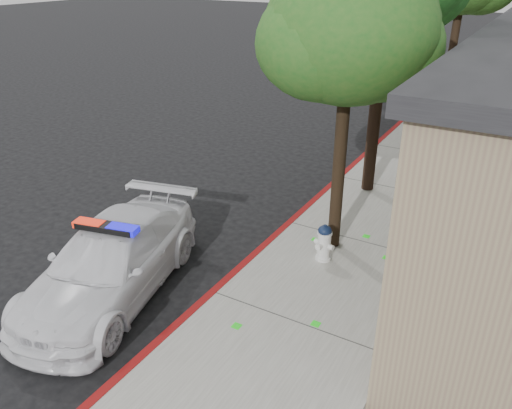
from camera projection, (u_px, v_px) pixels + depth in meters
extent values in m
plane|color=black|center=(210.00, 297.00, 8.91)|extent=(120.00, 120.00, 0.00)
cube|color=gray|center=(356.00, 243.00, 10.49)|extent=(3.20, 60.00, 0.15)
cube|color=maroon|center=(290.00, 225.00, 11.18)|extent=(0.14, 60.00, 0.16)
cube|color=black|center=(421.00, 219.00, 7.40)|extent=(0.08, 1.48, 1.68)
cube|color=black|center=(459.00, 157.00, 9.74)|extent=(0.08, 1.48, 1.68)
cube|color=black|center=(483.00, 119.00, 12.07)|extent=(0.08, 1.48, 1.68)
cube|color=black|center=(499.00, 93.00, 14.40)|extent=(0.08, 1.48, 1.68)
cube|color=black|center=(510.00, 74.00, 16.73)|extent=(0.08, 1.48, 1.68)
imported|color=white|center=(111.00, 262.00, 8.79)|extent=(2.73, 4.66, 1.27)
cube|color=black|center=(106.00, 227.00, 8.48)|extent=(1.23, 0.55, 0.10)
cube|color=red|center=(89.00, 224.00, 8.56)|extent=(0.56, 0.35, 0.11)
cube|color=#110DE7|center=(123.00, 229.00, 8.40)|extent=(0.56, 0.35, 0.11)
cylinder|color=silver|center=(323.00, 258.00, 9.77)|extent=(0.31, 0.31, 0.05)
cylinder|color=silver|center=(324.00, 245.00, 9.65)|extent=(0.26, 0.26, 0.50)
cylinder|color=silver|center=(325.00, 233.00, 9.53)|extent=(0.29, 0.29, 0.04)
ellipsoid|color=#0E1A35|center=(325.00, 231.00, 9.50)|extent=(0.26, 0.26, 0.20)
cylinder|color=#0E1A35|center=(325.00, 226.00, 9.46)|extent=(0.06, 0.06, 0.05)
cylinder|color=silver|center=(317.00, 241.00, 9.73)|extent=(0.13, 0.12, 0.10)
cylinder|color=silver|center=(331.00, 247.00, 9.54)|extent=(0.13, 0.12, 0.10)
cylinder|color=silver|center=(319.00, 246.00, 9.53)|extent=(0.15, 0.14, 0.13)
cylinder|color=black|center=(339.00, 168.00, 9.56)|extent=(0.24, 0.24, 3.33)
ellipsoid|color=#1D571B|center=(350.00, 30.00, 8.46)|extent=(2.96, 2.96, 2.52)
ellipsoid|color=#1D571B|center=(378.00, 47.00, 8.66)|extent=(2.22, 2.22, 1.89)
ellipsoid|color=#1D571B|center=(323.00, 43.00, 8.44)|extent=(2.32, 2.32, 1.97)
cylinder|color=black|center=(376.00, 108.00, 11.88)|extent=(0.29, 0.29, 4.18)
cylinder|color=black|center=(451.00, 59.00, 18.41)|extent=(0.29, 0.29, 3.89)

